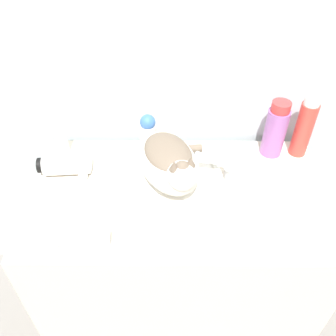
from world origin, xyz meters
TOP-DOWN VIEW (x-y plane):
  - wall_back at (0.00, 0.61)m, footprint 8.00×0.05m
  - vanity_counter at (0.00, 0.28)m, footprint 0.99×0.56m
  - sink_basin at (-0.04, 0.29)m, footprint 0.36×0.36m
  - cat at (-0.04, 0.28)m, footprint 0.26×0.33m
  - faucet at (0.16, 0.33)m, footprint 0.16×0.07m
  - lotion_bottle_white at (-0.11, 0.49)m, footprint 0.06×0.06m
  - mouthwash_bottle at (0.34, 0.49)m, footprint 0.08×0.08m
  - deodorant_stick at (-0.43, 0.49)m, footprint 0.04×0.04m
  - shampoo_bottle_tall at (0.44, 0.49)m, footprint 0.06×0.06m
  - cream_tube at (-0.29, 0.07)m, footprint 0.17×0.05m
  - hair_dryer at (-0.39, 0.37)m, footprint 0.18×0.09m

SIDE VIEW (x-z plane):
  - vanity_counter at x=0.00m, z-range 0.00..0.82m
  - cream_tube at x=-0.29m, z-range 0.81..0.85m
  - sink_basin at x=-0.04m, z-range 0.82..0.88m
  - hair_dryer at x=-0.39m, z-range 0.81..0.89m
  - deodorant_stick at x=-0.43m, z-range 0.82..0.94m
  - faucet at x=0.16m, z-range 0.82..0.96m
  - lotion_bottle_white at x=-0.11m, z-range 0.82..0.98m
  - mouthwash_bottle at x=0.34m, z-range 0.81..1.03m
  - shampoo_bottle_tall at x=0.44m, z-range 0.81..1.05m
  - cat at x=-0.04m, z-range 0.86..1.03m
  - wall_back at x=0.00m, z-range 0.00..2.40m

